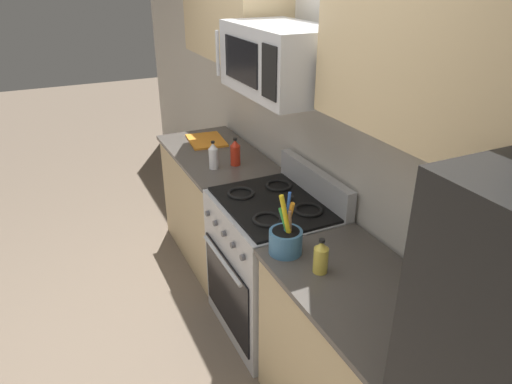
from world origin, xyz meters
name	(u,v)px	position (x,y,z in m)	size (l,w,h in m)	color
ground_plane	(176,354)	(0.00, 0.00, 0.00)	(16.00, 16.00, 0.00)	#6B5B4C
wall_back	(332,134)	(0.00, 1.05, 1.30)	(8.00, 0.10, 2.60)	beige
counter_left	(218,205)	(-0.97, 0.67, 0.46)	(1.15, 0.63, 0.91)	tan
range_oven	(273,265)	(0.00, 0.67, 0.47)	(0.76, 0.67, 1.09)	#B2B5BA
counter_right	(357,365)	(0.90, 0.67, 0.46)	(1.03, 0.63, 0.91)	tan
microwave	(281,60)	(0.00, 0.70, 1.76)	(0.73, 0.44, 0.35)	#B2B5BA
upper_cabinets_left	(232,6)	(-0.97, 0.83, 1.95)	(1.14, 0.34, 0.70)	tan
upper_cabinets_right	(435,43)	(0.91, 0.83, 1.95)	(1.02, 0.34, 0.70)	tan
utensil_crock	(286,239)	(0.48, 0.49, 0.99)	(0.17, 0.17, 0.34)	teal
cutting_board	(206,140)	(-1.23, 0.69, 0.92)	(0.37, 0.27, 0.02)	orange
bottle_oil	(321,257)	(0.70, 0.56, 0.99)	(0.07, 0.07, 0.18)	gold
bottle_hot_sauce	(235,153)	(-0.67, 0.71, 1.00)	(0.07, 0.07, 0.20)	red
bottle_vinegar	(213,156)	(-0.68, 0.55, 1.00)	(0.07, 0.07, 0.20)	silver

